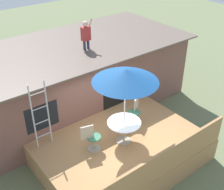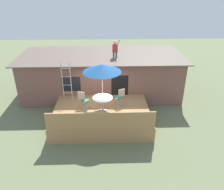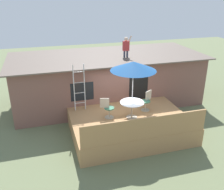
{
  "view_description": "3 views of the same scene",
  "coord_description": "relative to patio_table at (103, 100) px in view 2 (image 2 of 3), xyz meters",
  "views": [
    {
      "loc": [
        -4.62,
        -5.63,
        6.93
      ],
      "look_at": [
        0.23,
        0.64,
        2.07
      ],
      "focal_mm": 47.17,
      "sensor_mm": 36.0,
      "label": 1
    },
    {
      "loc": [
        0.24,
        -10.4,
        6.84
      ],
      "look_at": [
        0.59,
        0.57,
        1.31
      ],
      "focal_mm": 35.72,
      "sensor_mm": 36.0,
      "label": 2
    },
    {
      "loc": [
        -3.51,
        -9.44,
        6.04
      ],
      "look_at": [
        -0.51,
        0.93,
        1.5
      ],
      "focal_mm": 40.59,
      "sensor_mm": 36.0,
      "label": 3
    }
  ],
  "objects": [
    {
      "name": "ground_plane",
      "position": [
        -0.08,
        0.17,
        -1.39
      ],
      "size": [
        40.0,
        40.0,
        0.0
      ],
      "primitive_type": "plane",
      "color": "#66704C"
    },
    {
      "name": "house",
      "position": [
        -0.08,
        3.77,
        -0.03
      ],
      "size": [
        10.5,
        4.5,
        2.7
      ],
      "color": "brown",
      "rests_on": "ground"
    },
    {
      "name": "deck",
      "position": [
        -0.08,
        0.17,
        -0.99
      ],
      "size": [
        5.09,
        3.94,
        0.8
      ],
      "primitive_type": "cube",
      "color": "#A87A4C",
      "rests_on": "ground"
    },
    {
      "name": "deck_railing",
      "position": [
        -0.08,
        -1.75,
        -0.14
      ],
      "size": [
        4.99,
        0.08,
        0.9
      ],
      "primitive_type": "cube",
      "color": "#A87A4C",
      "rests_on": "deck"
    },
    {
      "name": "patio_table",
      "position": [
        0.0,
        0.0,
        0.0
      ],
      "size": [
        1.04,
        1.04,
        0.74
      ],
      "color": "#A59E8C",
      "rests_on": "deck"
    },
    {
      "name": "patio_umbrella",
      "position": [
        0.0,
        0.0,
        1.76
      ],
      "size": [
        1.9,
        1.9,
        2.54
      ],
      "color": "silver",
      "rests_on": "deck"
    },
    {
      "name": "step_ladder",
      "position": [
        -2.04,
        1.41,
        0.51
      ],
      "size": [
        0.52,
        0.04,
        2.2
      ],
      "color": "silver",
      "rests_on": "deck"
    },
    {
      "name": "person_figure",
      "position": [
        0.78,
        3.14,
        1.93
      ],
      "size": [
        0.47,
        0.2,
        1.11
      ],
      "color": "#33384C",
      "rests_on": "house"
    },
    {
      "name": "patio_chair_left",
      "position": [
        -1.02,
        0.29,
        -0.13
      ],
      "size": [
        0.61,
        0.44,
        0.92
      ],
      "rotation": [
        0.0,
        0.0,
        -0.28
      ],
      "color": "#A59E8C",
      "rests_on": "deck"
    },
    {
      "name": "patio_chair_right",
      "position": [
        0.92,
        0.54,
        -0.13
      ],
      "size": [
        0.58,
        0.44,
        0.92
      ],
      "rotation": [
        0.0,
        0.0,
        -2.61
      ],
      "color": "#A59E8C",
      "rests_on": "deck"
    }
  ]
}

